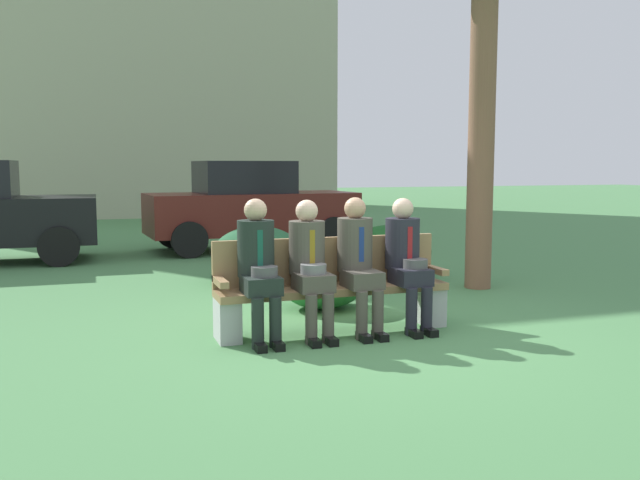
{
  "coord_description": "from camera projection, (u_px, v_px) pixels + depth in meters",
  "views": [
    {
      "loc": [
        -2.35,
        -5.76,
        1.6
      ],
      "look_at": [
        -0.18,
        0.63,
        0.85
      ],
      "focal_mm": 37.84,
      "sensor_mm": 36.0,
      "label": 1
    }
  ],
  "objects": [
    {
      "name": "seated_man_leftmost",
      "position": [
        259.0,
        262.0,
        6.11
      ],
      "size": [
        0.34,
        0.72,
        1.3
      ],
      "color": "#1E2823",
      "rests_on": "ground"
    },
    {
      "name": "seated_man_centerleft",
      "position": [
        310.0,
        261.0,
        6.27
      ],
      "size": [
        0.34,
        0.72,
        1.28
      ],
      "color": "#4C473D",
      "rests_on": "ground"
    },
    {
      "name": "seated_man_centerright",
      "position": [
        358.0,
        257.0,
        6.43
      ],
      "size": [
        0.34,
        0.72,
        1.29
      ],
      "color": "#4C473D",
      "rests_on": "ground"
    },
    {
      "name": "shrub_mid_lawn",
      "position": [
        323.0,
        281.0,
        7.55
      ],
      "size": [
        0.98,
        0.9,
        0.61
      ],
      "primitive_type": "ellipsoid",
      "color": "#286D33",
      "rests_on": "ground"
    },
    {
      "name": "seated_man_rightmost",
      "position": [
        407.0,
        256.0,
        6.59
      ],
      "size": [
        0.34,
        0.72,
        1.28
      ],
      "color": "#23232D",
      "rests_on": "ground"
    },
    {
      "name": "shrub_near_bench",
      "position": [
        258.0,
        254.0,
        9.22
      ],
      "size": [
        1.24,
        1.14,
        0.78
      ],
      "primitive_type": "ellipsoid",
      "color": "#255A35",
      "rests_on": "ground"
    },
    {
      "name": "park_bench",
      "position": [
        331.0,
        286.0,
        6.51
      ],
      "size": [
        2.26,
        0.44,
        0.9
      ],
      "color": "#99754C",
      "rests_on": "ground"
    },
    {
      "name": "building_backdrop",
      "position": [
        110.0,
        13.0,
        23.58
      ],
      "size": [
        14.42,
        9.27,
        13.74
      ],
      "color": "#ABAD8D",
      "rests_on": "ground"
    },
    {
      "name": "shrub_far_lawn",
      "position": [
        390.0,
        251.0,
        9.61
      ],
      "size": [
        1.21,
        1.11,
        0.76
      ],
      "primitive_type": "ellipsoid",
      "color": "#19511E",
      "rests_on": "ground"
    },
    {
      "name": "ground_plane",
      "position": [
        359.0,
        336.0,
        6.35
      ],
      "size": [
        80.0,
        80.0,
        0.0
      ],
      "primitive_type": "plane",
      "color": "#4A824B"
    },
    {
      "name": "parked_car_far",
      "position": [
        250.0,
        206.0,
        12.8
      ],
      "size": [
        4.0,
        1.93,
        1.68
      ],
      "color": "#591E19",
      "rests_on": "ground"
    }
  ]
}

